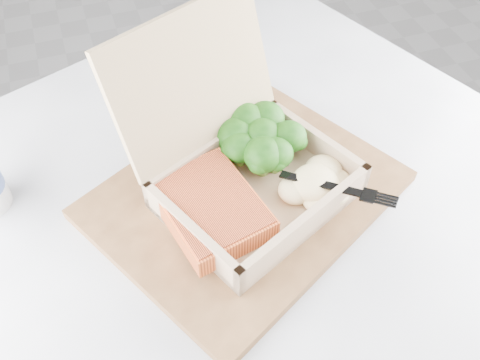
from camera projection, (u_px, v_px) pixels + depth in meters
name	position (u px, v px, depth m)	size (l,w,h in m)	color
cafe_table	(251.00, 286.00, 0.83)	(1.10, 1.10, 0.75)	black
serving_tray	(245.00, 195.00, 0.69)	(0.36, 0.29, 0.02)	brown
takeout_container	(236.00, 155.00, 0.66)	(0.30, 0.30, 0.21)	#A08360
salmon_fillet	(210.00, 208.00, 0.64)	(0.11, 0.14, 0.03)	orange
broccoli_pile	(262.00, 142.00, 0.70)	(0.12, 0.12, 0.04)	#276616
mashed_potatoes	(315.00, 183.00, 0.66)	(0.10, 0.08, 0.03)	#F9E4A1
plastic_fork	(305.00, 179.00, 0.65)	(0.12, 0.11, 0.02)	black
receipt	(146.00, 117.00, 0.80)	(0.07, 0.13, 0.00)	white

